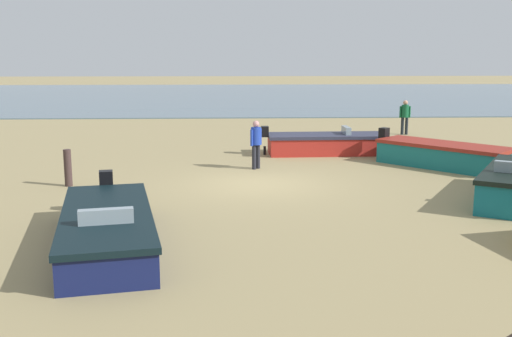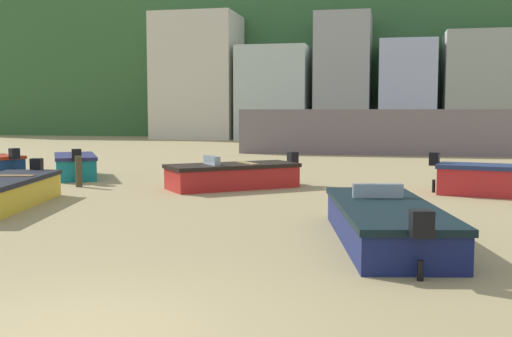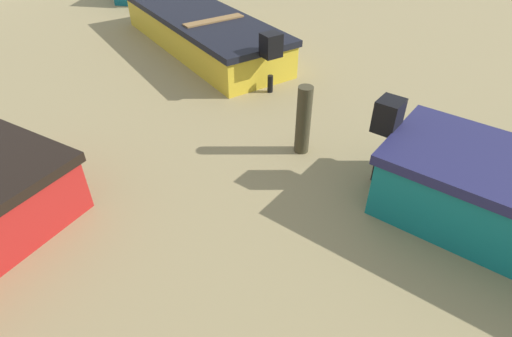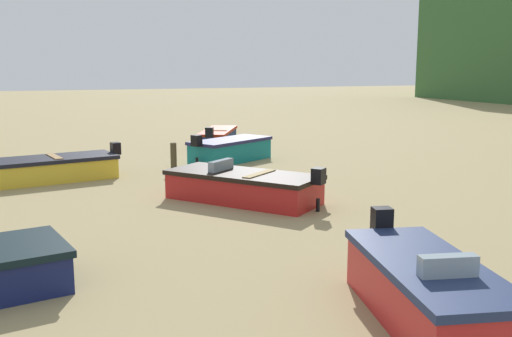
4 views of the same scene
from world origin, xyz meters
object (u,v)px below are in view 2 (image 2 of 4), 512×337
at_px(boat_teal_4, 75,166).
at_px(boat_red_8, 499,180).
at_px(boat_red_7, 233,176).
at_px(boat_yellow_5, 0,193).
at_px(mooring_post_near_water, 79,171).
at_px(boat_navy_2, 386,223).

bearing_deg(boat_teal_4, boat_red_8, -37.97).
xyz_separation_m(boat_teal_4, boat_red_7, (6.51, -1.79, -0.03)).
bearing_deg(boat_red_8, boat_yellow_5, -55.68).
height_order(boat_teal_4, boat_red_7, boat_teal_4).
bearing_deg(mooring_post_near_water, boat_teal_4, 120.68).
relative_size(boat_navy_2, mooring_post_near_water, 5.42).
distance_m(boat_navy_2, boat_red_8, 7.88).
distance_m(boat_teal_4, boat_red_8, 14.69).
height_order(boat_red_7, boat_red_8, boat_red_8).
relative_size(boat_navy_2, boat_teal_4, 1.49).
distance_m(boat_yellow_5, boat_red_7, 7.08).
xyz_separation_m(boat_teal_4, mooring_post_near_water, (1.51, -2.55, 0.07)).
bearing_deg(mooring_post_near_water, boat_yellow_5, -87.67).
relative_size(boat_red_7, mooring_post_near_water, 4.26).
bearing_deg(boat_navy_2, mooring_post_near_water, 134.93).
bearing_deg(boat_red_8, boat_navy_2, -10.90).
bearing_deg(boat_navy_2, boat_red_7, 112.20).
height_order(boat_navy_2, boat_red_8, boat_red_8).
height_order(boat_teal_4, boat_red_8, boat_red_8).
xyz_separation_m(boat_navy_2, boat_red_8, (3.18, 7.21, 0.09)).
bearing_deg(mooring_post_near_water, boat_red_7, 8.55).
bearing_deg(boat_yellow_5, boat_red_7, -144.47).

